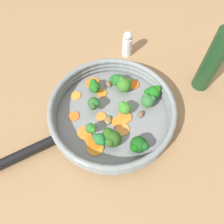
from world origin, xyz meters
TOP-DOWN VIEW (x-y plane):
  - ground_plane at (0.00, 0.00)m, footprint 4.00×4.00m
  - skillet at (0.00, 0.00)m, footprint 0.35×0.35m
  - skillet_rim_wall at (0.00, 0.00)m, footprint 0.37×0.37m
  - skillet_handle at (0.16, -0.22)m, footprint 0.14×0.17m
  - skillet_rivet_left at (0.06, -0.16)m, footprint 0.01×0.01m
  - skillet_rivet_right at (0.13, -0.11)m, footprint 0.01×0.01m
  - carrot_slice_0 at (0.05, 0.04)m, footprint 0.04×0.04m
  - carrot_slice_1 at (0.01, 0.04)m, footprint 0.04×0.04m
  - carrot_slice_2 at (-0.12, 0.05)m, footprint 0.04×0.04m
  - carrot_slice_3 at (0.02, 0.02)m, footprint 0.04×0.04m
  - carrot_slice_4 at (-0.05, -0.12)m, footprint 0.04×0.04m
  - carrot_slice_5 at (0.11, -0.03)m, footprint 0.05×0.05m
  - carrot_slice_6 at (0.01, -0.03)m, footprint 0.04×0.04m
  - carrot_slice_7 at (0.10, -0.04)m, footprint 0.06×0.06m
  - carrot_slice_8 at (0.02, -0.11)m, footprint 0.03×0.03m
  - carrot_slice_9 at (-0.11, -0.08)m, footprint 0.05×0.05m
  - carrot_slice_10 at (0.07, -0.07)m, footprint 0.06×0.06m
  - carrot_slice_11 at (-0.07, -0.04)m, footprint 0.04×0.04m
  - broccoli_floret_0 at (-0.01, -0.06)m, footprint 0.04×0.04m
  - broccoli_floret_1 at (-0.08, 0.11)m, footprint 0.04×0.05m
  - broccoli_floret_2 at (-0.05, 0.10)m, footprint 0.04×0.04m
  - broccoli_floret_3 at (0.10, -0.02)m, footprint 0.03×0.04m
  - broccoli_floret_4 at (-0.08, -0.07)m, footprint 0.04×0.04m
  - broccoli_floret_5 at (-0.01, 0.04)m, footprint 0.04×0.04m
  - broccoli_floret_6 at (-0.10, 0.02)m, footprint 0.05×0.05m
  - broccoli_floret_7 at (0.07, -0.05)m, footprint 0.03×0.03m
  - broccoli_floret_8 at (0.10, 0.08)m, footprint 0.05×0.05m
  - broccoli_floret_9 at (0.09, 0.01)m, footprint 0.05×0.05m
  - broccoli_floret_10 at (-0.11, -0.00)m, footprint 0.04×0.04m
  - mushroom_piece_0 at (0.02, -0.01)m, footprint 0.03×0.03m
  - mushroom_piece_1 at (-0.01, 0.09)m, footprint 0.02×0.02m
  - mushroom_piece_2 at (-0.11, -0.03)m, footprint 0.03×0.03m
  - salt_shaker at (-0.27, 0.02)m, footprint 0.03×0.03m
  - oil_bottle at (-0.16, 0.27)m, footprint 0.05×0.05m

SIDE VIEW (x-z plane):
  - ground_plane at x=0.00m, z-range 0.00..0.00m
  - skillet at x=0.00m, z-range 0.00..0.01m
  - carrot_slice_8 at x=0.02m, z-range 0.01..0.01m
  - carrot_slice_4 at x=-0.05m, z-range 0.01..0.01m
  - carrot_slice_0 at x=0.05m, z-range 0.01..0.01m
  - carrot_slice_11 at x=-0.07m, z-range 0.01..0.02m
  - carrot_slice_10 at x=0.07m, z-range 0.01..0.02m
  - carrot_slice_5 at x=0.11m, z-range 0.01..0.02m
  - carrot_slice_6 at x=0.01m, z-range 0.01..0.02m
  - carrot_slice_9 at x=-0.11m, z-range 0.01..0.02m
  - carrot_slice_2 at x=-0.12m, z-range 0.01..0.02m
  - carrot_slice_1 at x=0.01m, z-range 0.01..0.02m
  - carrot_slice_3 at x=0.02m, z-range 0.01..0.02m
  - carrot_slice_7 at x=0.10m, z-range 0.01..0.02m
  - skillet_rivet_left at x=0.06m, z-range 0.01..0.02m
  - skillet_rivet_right at x=0.13m, z-range 0.01..0.02m
  - mushroom_piece_0 at x=0.02m, z-range 0.01..0.02m
  - mushroom_piece_2 at x=-0.11m, z-range 0.01..0.02m
  - mushroom_piece_1 at x=-0.01m, z-range 0.01..0.02m
  - skillet_handle at x=0.16m, z-range 0.01..0.04m
  - broccoli_floret_4 at x=-0.08m, z-range 0.02..0.06m
  - skillet_rim_wall at x=0.00m, z-range 0.01..0.06m
  - broccoli_floret_8 at x=0.10m, z-range 0.01..0.06m
  - broccoli_floret_6 at x=-0.10m, z-range 0.01..0.06m
  - broccoli_floret_3 at x=0.10m, z-range 0.02..0.06m
  - broccoli_floret_1 at x=-0.08m, z-range 0.02..0.06m
  - broccoli_floret_10 at x=-0.11m, z-range 0.02..0.06m
  - broccoli_floret_2 at x=-0.05m, z-range 0.02..0.06m
  - broccoli_floret_9 at x=0.09m, z-range 0.02..0.06m
  - broccoli_floret_7 at x=0.07m, z-range 0.02..0.06m
  - broccoli_floret_5 at x=-0.01m, z-range 0.02..0.06m
  - broccoli_floret_0 at x=-0.01m, z-range 0.02..0.06m
  - salt_shaker at x=-0.27m, z-range 0.00..0.10m
  - oil_bottle at x=-0.16m, z-range -0.02..0.25m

